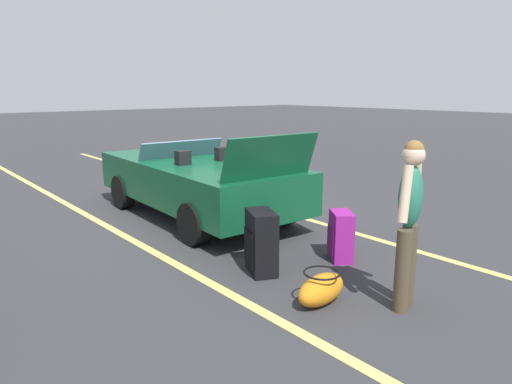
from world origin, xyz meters
The scene contains 8 objects.
ground_plane centered at (0.00, 0.00, 0.00)m, with size 80.00×80.00×0.00m, color #333335.
lot_line_near centered at (0.00, -1.25, 0.00)m, with size 18.00×0.12×0.01m, color #EAE066.
lot_line_mid centered at (0.00, 1.45, 0.00)m, with size 18.00×0.12×0.01m, color #EAE066.
convertible_car centered at (0.20, -0.01, 0.59)m, with size 4.22×1.98×1.53m.
suitcase_large_black centered at (-2.58, 0.81, 0.37)m, with size 0.55×0.46×0.74m.
suitcase_medium_bright centered at (-2.90, -0.23, 0.31)m, with size 0.46×0.43×0.62m.
duffel_bag centered at (-3.58, 0.88, 0.16)m, with size 0.41×0.67×0.34m.
traveler_person centered at (-4.15, 0.31, 0.93)m, with size 0.31×0.60×1.65m.
Camera 1 is at (-6.47, 4.14, 2.11)m, focal length 32.56 mm.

